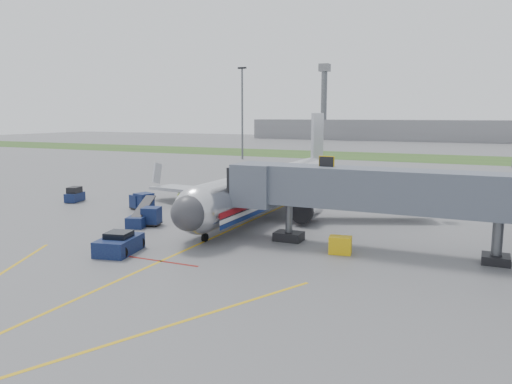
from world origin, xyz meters
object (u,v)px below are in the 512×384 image
at_px(airliner, 270,187).
at_px(belt_loader, 141,219).
at_px(pushback_tug, 119,244).
at_px(ramp_worker, 180,198).
at_px(baggage_tug, 75,195).

height_order(airliner, belt_loader, airliner).
bearing_deg(pushback_tug, airliner, 77.95).
bearing_deg(ramp_worker, pushback_tug, -110.11).
xyz_separation_m(pushback_tug, ramp_worker, (-6.39, 17.77, 0.20)).
relative_size(pushback_tug, belt_loader, 0.85).
height_order(airliner, pushback_tug, airliner).
bearing_deg(airliner, ramp_worker, -174.62).
bearing_deg(airliner, belt_loader, -128.95).
height_order(belt_loader, ramp_worker, belt_loader).
distance_m(belt_loader, ramp_worker, 9.62).
relative_size(baggage_tug, belt_loader, 0.55).
xyz_separation_m(belt_loader, ramp_worker, (-2.00, 9.41, 0.29)).
height_order(airliner, baggage_tug, airliner).
xyz_separation_m(pushback_tug, belt_loader, (-4.39, 8.36, -0.09)).
height_order(pushback_tug, ramp_worker, ramp_worker).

